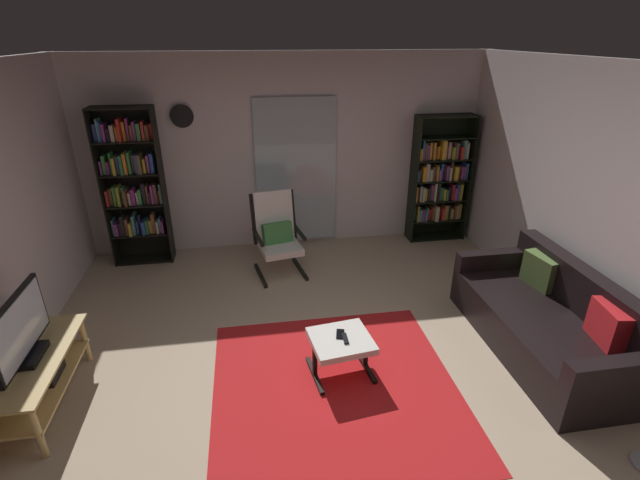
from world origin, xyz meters
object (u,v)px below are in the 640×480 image
at_px(lounge_armchair, 277,232).
at_px(ottoman, 341,344).
at_px(tv_stand, 35,374).
at_px(cell_phone, 340,334).
at_px(bookshelf_near_sofa, 439,180).
at_px(bookshelf_near_tv, 133,184).
at_px(wall_clock, 182,116).
at_px(leather_sofa, 548,322).
at_px(tv_remote, 345,339).
at_px(television, 20,332).

bearing_deg(lounge_armchair, ottoman, -78.86).
xyz_separation_m(tv_stand, cell_phone, (2.50, 0.04, 0.06)).
height_order(bookshelf_near_sofa, ottoman, bookshelf_near_sofa).
bearing_deg(bookshelf_near_tv, wall_clock, 17.47).
relative_size(bookshelf_near_sofa, leather_sofa, 0.91).
distance_m(tv_stand, bookshelf_near_sofa, 5.25).
bearing_deg(wall_clock, tv_remote, -62.15).
bearing_deg(cell_phone, bookshelf_near_sofa, 66.71).
xyz_separation_m(bookshelf_near_sofa, wall_clock, (-3.46, 0.13, 0.96)).
xyz_separation_m(leather_sofa, tv_remote, (-1.99, -0.06, 0.09)).
height_order(leather_sofa, wall_clock, wall_clock).
distance_m(leather_sofa, cell_phone, 2.02).
bearing_deg(cell_phone, wall_clock, 131.41).
distance_m(bookshelf_near_tv, wall_clock, 1.06).
relative_size(leather_sofa, lounge_armchair, 1.94).
bearing_deg(lounge_armchair, bookshelf_near_tv, 161.55).
relative_size(ottoman, tv_remote, 4.01).
relative_size(bookshelf_near_tv, bookshelf_near_sofa, 1.12).
relative_size(cell_phone, wall_clock, 0.48).
height_order(bookshelf_near_sofa, wall_clock, wall_clock).
distance_m(tv_stand, bookshelf_near_tv, 2.73).
distance_m(bookshelf_near_sofa, leather_sofa, 2.73).
bearing_deg(cell_phone, leather_sofa, 13.04).
bearing_deg(cell_phone, ottoman, -78.91).
relative_size(tv_stand, television, 1.41).
distance_m(tv_stand, tv_remote, 2.53).
xyz_separation_m(television, tv_remote, (2.52, -0.03, -0.34)).
relative_size(television, cell_phone, 5.97).
distance_m(television, tv_remote, 2.55).
relative_size(bookshelf_near_sofa, lounge_armchair, 1.76).
distance_m(tv_remote, cell_phone, 0.08).
height_order(tv_stand, tv_remote, tv_stand).
bearing_deg(ottoman, lounge_armchair, 101.14).
distance_m(television, cell_phone, 2.52).
bearing_deg(leather_sofa, bookshelf_near_sofa, 90.92).
distance_m(ottoman, cell_phone, 0.09).
bearing_deg(television, bookshelf_near_sofa, 31.13).
height_order(lounge_armchair, ottoman, lounge_armchair).
height_order(lounge_armchair, wall_clock, wall_clock).
xyz_separation_m(bookshelf_near_tv, bookshelf_near_sofa, (4.13, 0.08, -0.17)).
relative_size(leather_sofa, ottoman, 3.43).
distance_m(bookshelf_near_sofa, tv_remote, 3.39).
xyz_separation_m(lounge_armchair, ottoman, (0.40, -2.04, -0.22)).
xyz_separation_m(lounge_armchair, tv_remote, (0.43, -2.06, -0.15)).
xyz_separation_m(television, cell_phone, (2.50, 0.05, -0.35)).
xyz_separation_m(bookshelf_near_sofa, lounge_armchair, (-2.38, -0.67, -0.35)).
xyz_separation_m(bookshelf_near_sofa, tv_remote, (-1.95, -2.73, -0.50)).
bearing_deg(leather_sofa, bookshelf_near_tv, 148.22).
height_order(bookshelf_near_tv, ottoman, bookshelf_near_tv).
relative_size(leather_sofa, cell_phone, 14.17).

